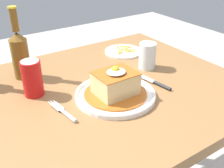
{
  "coord_description": "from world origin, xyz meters",
  "views": [
    {
      "loc": [
        -0.38,
        -0.71,
        1.23
      ],
      "look_at": [
        0.06,
        -0.05,
        0.79
      ],
      "focal_mm": 43.58,
      "sensor_mm": 36.0,
      "label": 1
    }
  ],
  "objects_px": {
    "main_plate": "(115,95)",
    "soda_can": "(32,78)",
    "knife": "(157,83)",
    "fork": "(65,112)",
    "side_plate_fries": "(123,51)",
    "drinking_glass": "(147,57)",
    "beer_bottle_amber": "(20,52)"
  },
  "relations": [
    {
      "from": "main_plate",
      "to": "soda_can",
      "type": "bearing_deg",
      "value": 142.71
    },
    {
      "from": "knife",
      "to": "soda_can",
      "type": "relative_size",
      "value": 1.34
    },
    {
      "from": "main_plate",
      "to": "fork",
      "type": "xyz_separation_m",
      "value": [
        -0.18,
        0.0,
        -0.0
      ]
    },
    {
      "from": "knife",
      "to": "soda_can",
      "type": "xyz_separation_m",
      "value": [
        -0.39,
        0.18,
        0.06
      ]
    },
    {
      "from": "side_plate_fries",
      "to": "soda_can",
      "type": "bearing_deg",
      "value": -163.78
    },
    {
      "from": "soda_can",
      "to": "side_plate_fries",
      "type": "relative_size",
      "value": 0.73
    },
    {
      "from": "drinking_glass",
      "to": "knife",
      "type": "bearing_deg",
      "value": -115.45
    },
    {
      "from": "knife",
      "to": "side_plate_fries",
      "type": "bearing_deg",
      "value": 75.74
    },
    {
      "from": "soda_can",
      "to": "main_plate",
      "type": "bearing_deg",
      "value": -37.29
    },
    {
      "from": "fork",
      "to": "knife",
      "type": "height_order",
      "value": "same"
    },
    {
      "from": "fork",
      "to": "side_plate_fries",
      "type": "bearing_deg",
      "value": 34.55
    },
    {
      "from": "fork",
      "to": "soda_can",
      "type": "xyz_separation_m",
      "value": [
        -0.03,
        0.16,
        0.06
      ]
    },
    {
      "from": "drinking_glass",
      "to": "side_plate_fries",
      "type": "height_order",
      "value": "drinking_glass"
    },
    {
      "from": "main_plate",
      "to": "knife",
      "type": "height_order",
      "value": "main_plate"
    },
    {
      "from": "soda_can",
      "to": "fork",
      "type": "bearing_deg",
      "value": -78.02
    },
    {
      "from": "main_plate",
      "to": "beer_bottle_amber",
      "type": "height_order",
      "value": "beer_bottle_amber"
    },
    {
      "from": "main_plate",
      "to": "fork",
      "type": "distance_m",
      "value": 0.18
    },
    {
      "from": "fork",
      "to": "drinking_glass",
      "type": "xyz_separation_m",
      "value": [
        0.42,
        0.11,
        0.04
      ]
    },
    {
      "from": "fork",
      "to": "beer_bottle_amber",
      "type": "bearing_deg",
      "value": 94.21
    },
    {
      "from": "knife",
      "to": "side_plate_fries",
      "type": "xyz_separation_m",
      "value": [
        0.08,
        0.32,
        -0.0
      ]
    },
    {
      "from": "knife",
      "to": "beer_bottle_amber",
      "type": "distance_m",
      "value": 0.51
    },
    {
      "from": "main_plate",
      "to": "side_plate_fries",
      "type": "distance_m",
      "value": 0.4
    },
    {
      "from": "knife",
      "to": "drinking_glass",
      "type": "relative_size",
      "value": 1.58
    },
    {
      "from": "main_plate",
      "to": "drinking_glass",
      "type": "distance_m",
      "value": 0.27
    },
    {
      "from": "drinking_glass",
      "to": "beer_bottle_amber",
      "type": "bearing_deg",
      "value": 155.71
    },
    {
      "from": "main_plate",
      "to": "soda_can",
      "type": "xyz_separation_m",
      "value": [
        -0.22,
        0.17,
        0.05
      ]
    },
    {
      "from": "main_plate",
      "to": "beer_bottle_amber",
      "type": "relative_size",
      "value": 1.02
    },
    {
      "from": "knife",
      "to": "soda_can",
      "type": "height_order",
      "value": "soda_can"
    },
    {
      "from": "main_plate",
      "to": "side_plate_fries",
      "type": "height_order",
      "value": "main_plate"
    },
    {
      "from": "knife",
      "to": "beer_bottle_amber",
      "type": "bearing_deg",
      "value": 138.91
    },
    {
      "from": "side_plate_fries",
      "to": "fork",
      "type": "bearing_deg",
      "value": -145.45
    },
    {
      "from": "beer_bottle_amber",
      "to": "main_plate",
      "type": "bearing_deg",
      "value": -56.83
    }
  ]
}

